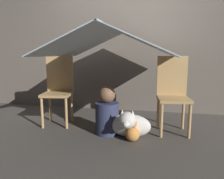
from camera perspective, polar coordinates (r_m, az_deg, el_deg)
ground_plane at (r=2.79m, az=-0.93°, el=-11.49°), size 8.80×8.80×0.00m
wall_back at (r=3.84m, az=3.39°, el=13.17°), size 7.00×0.05×2.50m
chair_left at (r=3.19m, az=-13.82°, el=0.52°), size 0.44×0.44×0.96m
chair_right at (r=2.87m, az=15.60°, el=-0.51°), size 0.43×0.43×0.96m
sheet_canopy at (r=2.82m, az=-0.00°, el=12.34°), size 1.57×1.48×0.36m
person_front at (r=2.73m, az=-1.29°, el=-6.34°), size 0.29×0.29×0.60m
dog at (r=2.61m, az=4.46°, el=-9.05°), size 0.51×0.43×0.38m
floor_cushion at (r=3.00m, az=4.04°, el=-8.99°), size 0.36×0.28×0.10m
plush_toy at (r=2.55m, az=5.39°, el=-11.03°), size 0.17×0.17×0.26m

